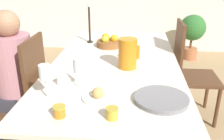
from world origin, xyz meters
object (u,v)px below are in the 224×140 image
chair_person_side (24,97)px  red_pitcher (128,53)px  chair_opposite (189,70)px  serving_tray (161,99)px  teacup_near_person (62,81)px  teacup_across (126,55)px  candlestick_tall (90,26)px  wine_glass_juice (79,67)px  jam_jar_amber (59,111)px  bread_plate (98,96)px  jam_jar_red (112,113)px  wine_glass_water (45,74)px  fruit_bowl (109,42)px  person_seated (10,73)px  potted_plant (192,31)px

chair_person_side → red_pitcher: bearing=-78.2°
chair_opposite → serving_tray: 1.11m
chair_opposite → teacup_near_person: chair_opposite is taller
teacup_across → candlestick_tall: size_ratio=0.33×
wine_glass_juice → jam_jar_amber: wine_glass_juice is taller
bread_plate → jam_jar_red: 0.23m
teacup_near_person → bread_plate: bearing=-32.6°
jam_jar_amber → wine_glass_water: bearing=124.2°
wine_glass_water → red_pitcher: bearing=48.7°
fruit_bowl → bread_plate: bearing=-87.7°
fruit_bowl → jam_jar_red: bearing=-83.3°
wine_glass_juice → jam_jar_red: 0.42m
chair_person_side → red_pitcher: size_ratio=4.24×
red_pitcher → bread_plate: 0.55m
bread_plate → fruit_bowl: 1.05m
chair_opposite → wine_glass_juice: chair_opposite is taller
teacup_across → jam_jar_red: 0.95m
chair_opposite → person_seated: (-1.49, -0.64, 0.19)m
person_seated → jam_jar_red: bearing=-124.8°
wine_glass_juice → potted_plant: wine_glass_juice is taller
wine_glass_juice → chair_person_side: bearing=156.3°
red_pitcher → candlestick_tall: 0.79m
candlestick_tall → wine_glass_juice: bearing=-83.6°
wine_glass_water → bread_plate: wine_glass_water is taller
jam_jar_red → serving_tray: bearing=36.9°
fruit_bowl → potted_plant: bearing=56.0°
teacup_near_person → serving_tray: (0.64, -0.17, -0.01)m
wine_glass_juice → potted_plant: 3.02m
fruit_bowl → candlestick_tall: (-0.21, 0.13, 0.12)m
teacup_across → serving_tray: size_ratio=0.43×
red_pitcher → candlestick_tall: bearing=121.6°
chair_person_side → bread_plate: 0.76m
chair_person_side → jam_jar_amber: 0.77m
chair_opposite → red_pitcher: (-0.59, -0.50, 0.33)m
teacup_near_person → fruit_bowl: fruit_bowl is taller
red_pitcher → bread_plate: (-0.16, -0.51, -0.10)m
chair_person_side → bread_plate: size_ratio=5.24×
red_pitcher → jam_jar_red: (-0.06, -0.72, -0.08)m
wine_glass_water → jam_jar_red: wine_glass_water is taller
teacup_near_person → jam_jar_red: bearing=-45.4°
teacup_across → bread_plate: bread_plate is taller
red_pitcher → teacup_near_person: (-0.42, -0.35, -0.09)m
teacup_across → jam_jar_amber: bearing=-108.3°
chair_person_side → wine_glass_water: 0.62m
wine_glass_water → fruit_bowl: (0.26, 1.07, -0.11)m
chair_person_side → bread_plate: chair_person_side is taller
chair_opposite → jam_jar_amber: (-0.92, -1.23, 0.25)m
chair_opposite → jam_jar_red: bearing=-27.9°
serving_tray → jam_jar_red: jam_jar_red is taller
chair_person_side → person_seated: (-0.10, 0.03, 0.19)m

